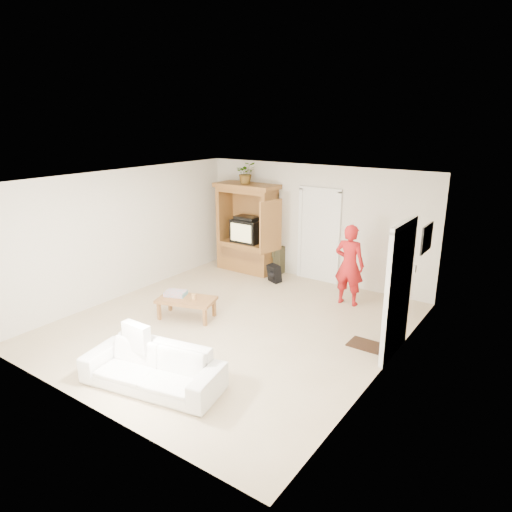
{
  "coord_description": "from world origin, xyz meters",
  "views": [
    {
      "loc": [
        4.62,
        -5.93,
        3.56
      ],
      "look_at": [
        0.09,
        0.6,
        1.15
      ],
      "focal_mm": 32.0,
      "sensor_mm": 36.0,
      "label": 1
    }
  ],
  "objects": [
    {
      "name": "door_back",
      "position": [
        0.15,
        2.97,
        1.02
      ],
      "size": [
        0.85,
        0.05,
        2.04
      ],
      "primitive_type": "cube",
      "color": "white",
      "rests_on": "floor"
    },
    {
      "name": "backpack_black",
      "position": [
        -0.58,
        2.29,
        0.19
      ],
      "size": [
        0.36,
        0.29,
        0.39
      ],
      "primitive_type": null,
      "rotation": [
        0.0,
        0.0,
        -0.4
      ],
      "color": "black",
      "rests_on": "floor"
    },
    {
      "name": "plant",
      "position": [
        -1.6,
        2.63,
        2.35
      ],
      "size": [
        0.59,
        0.59,
        0.5
      ],
      "primitive_type": "imported",
      "rotation": [
        0.0,
        0.0,
        0.73
      ],
      "color": "#4C7238",
      "rests_on": "armoire"
    },
    {
      "name": "floor",
      "position": [
        0.0,
        0.0,
        0.0
      ],
      "size": [
        6.0,
        6.0,
        0.0
      ],
      "primitive_type": "plane",
      "color": "tan",
      "rests_on": "ground"
    },
    {
      "name": "sofa",
      "position": [
        0.3,
        -2.2,
        0.29
      ],
      "size": [
        2.07,
        1.14,
        0.57
      ],
      "primitive_type": "imported",
      "rotation": [
        0.0,
        0.0,
        0.2
      ],
      "color": "white",
      "rests_on": "floor"
    },
    {
      "name": "candle",
      "position": [
        -0.72,
        -0.22,
        0.44
      ],
      "size": [
        0.08,
        0.08,
        0.1
      ],
      "primitive_type": "cylinder",
      "color": "tan",
      "rests_on": "coffee_table"
    },
    {
      "name": "ceiling",
      "position": [
        0.0,
        0.0,
        2.6
      ],
      "size": [
        6.0,
        6.0,
        0.0
      ],
      "primitive_type": "plane",
      "rotation": [
        3.14,
        0.0,
        0.0
      ],
      "color": "white",
      "rests_on": "floor"
    },
    {
      "name": "framed_picture",
      "position": [
        2.73,
        1.9,
        1.6
      ],
      "size": [
        0.03,
        0.6,
        0.48
      ],
      "primitive_type": "cube",
      "color": "black",
      "rests_on": "wall_right"
    },
    {
      "name": "coffee_table",
      "position": [
        -0.87,
        -0.27,
        0.34
      ],
      "size": [
        1.16,
        0.86,
        0.39
      ],
      "rotation": [
        0.0,
        0.0,
        0.32
      ],
      "color": "#9F6837",
      "rests_on": "floor"
    },
    {
      "name": "towel",
      "position": [
        -1.13,
        -0.27,
        0.43
      ],
      "size": [
        0.45,
        0.39,
        0.08
      ],
      "primitive_type": "cube",
      "rotation": [
        0.0,
        0.0,
        0.36
      ],
      "color": "#FF545C",
      "rests_on": "coffee_table"
    },
    {
      "name": "backpack_olive",
      "position": [
        -0.89,
        2.85,
        0.33
      ],
      "size": [
        0.35,
        0.26,
        0.66
      ],
      "primitive_type": null,
      "rotation": [
        0.0,
        0.0,
        0.02
      ],
      "color": "#47442B",
      "rests_on": "floor"
    },
    {
      "name": "armoire",
      "position": [
        -1.58,
        2.66,
        0.91
      ],
      "size": [
        1.82,
        1.14,
        2.1
      ],
      "color": "#96612E",
      "rests_on": "floor"
    },
    {
      "name": "man",
      "position": [
        1.29,
        2.06,
        0.81
      ],
      "size": [
        0.61,
        0.42,
        1.62
      ],
      "primitive_type": "imported",
      "rotation": [
        0.0,
        0.0,
        3.19
      ],
      "color": "#B4181A",
      "rests_on": "floor"
    },
    {
      "name": "wall_front",
      "position": [
        0.0,
        -3.0,
        1.3
      ],
      "size": [
        5.5,
        0.0,
        5.5
      ],
      "primitive_type": "plane",
      "rotation": [
        -1.57,
        0.0,
        0.0
      ],
      "color": "silver",
      "rests_on": "floor"
    },
    {
      "name": "wall_back",
      "position": [
        0.0,
        3.0,
        1.3
      ],
      "size": [
        5.5,
        0.0,
        5.5
      ],
      "primitive_type": "plane",
      "rotation": [
        1.57,
        0.0,
        0.0
      ],
      "color": "silver",
      "rests_on": "floor"
    },
    {
      "name": "doorway_right",
      "position": [
        2.73,
        0.6,
        1.02
      ],
      "size": [
        0.05,
        0.9,
        2.04
      ],
      "primitive_type": "cube",
      "color": "black",
      "rests_on": "floor"
    },
    {
      "name": "wall_right",
      "position": [
        2.75,
        0.0,
        1.3
      ],
      "size": [
        0.0,
        6.0,
        6.0
      ],
      "primitive_type": "plane",
      "rotation": [
        1.57,
        0.0,
        -1.57
      ],
      "color": "silver",
      "rests_on": "floor"
    },
    {
      "name": "doormat",
      "position": [
        2.3,
        0.6,
        0.01
      ],
      "size": [
        0.6,
        0.4,
        0.02
      ],
      "primitive_type": "cube",
      "color": "#382316",
      "rests_on": "floor"
    },
    {
      "name": "wall_left",
      "position": [
        -2.75,
        0.0,
        1.3
      ],
      "size": [
        0.0,
        6.0,
        6.0
      ],
      "primitive_type": "plane",
      "rotation": [
        1.57,
        0.0,
        1.57
      ],
      "color": "silver",
      "rests_on": "floor"
    }
  ]
}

